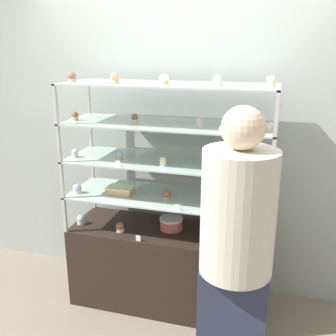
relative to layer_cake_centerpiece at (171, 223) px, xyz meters
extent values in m
plane|color=gray|center=(-0.02, -0.02, -0.70)|extent=(20.00, 20.00, 0.00)
cube|color=#A8B2AD|center=(-0.02, 0.38, 0.60)|extent=(8.00, 0.05, 2.60)
cube|color=black|center=(-0.02, -0.02, -0.38)|extent=(1.52, 0.52, 0.65)
cube|color=#B7B7BC|center=(-0.77, 0.23, 0.09)|extent=(0.02, 0.02, 0.28)
cube|color=#B7B7BC|center=(0.73, 0.23, 0.09)|extent=(0.02, 0.02, 0.28)
cube|color=#B7B7BC|center=(-0.77, -0.27, 0.09)|extent=(0.02, 0.02, 0.28)
cube|color=#B7B7BC|center=(0.73, -0.27, 0.09)|extent=(0.02, 0.02, 0.28)
cube|color=#B2C6C1|center=(-0.02, -0.02, 0.23)|extent=(1.52, 0.52, 0.01)
cube|color=#B7B7BC|center=(-0.77, 0.23, 0.37)|extent=(0.02, 0.02, 0.28)
cube|color=#B7B7BC|center=(0.73, 0.23, 0.37)|extent=(0.02, 0.02, 0.28)
cube|color=#B7B7BC|center=(-0.77, -0.27, 0.37)|extent=(0.02, 0.02, 0.28)
cube|color=#B7B7BC|center=(0.73, -0.27, 0.37)|extent=(0.02, 0.02, 0.28)
cube|color=#B2C6C1|center=(-0.02, -0.02, 0.51)|extent=(1.52, 0.52, 0.01)
cube|color=#B7B7BC|center=(-0.77, 0.23, 0.65)|extent=(0.02, 0.02, 0.28)
cube|color=#B7B7BC|center=(0.73, 0.23, 0.65)|extent=(0.02, 0.02, 0.28)
cube|color=#B7B7BC|center=(-0.77, -0.27, 0.65)|extent=(0.02, 0.02, 0.28)
cube|color=#B7B7BC|center=(0.73, -0.27, 0.65)|extent=(0.02, 0.02, 0.28)
cube|color=#B2C6C1|center=(-0.02, -0.02, 0.79)|extent=(1.52, 0.52, 0.01)
cube|color=#B7B7BC|center=(-0.77, 0.23, 0.93)|extent=(0.02, 0.02, 0.28)
cube|color=#B7B7BC|center=(0.73, 0.23, 0.93)|extent=(0.02, 0.02, 0.28)
cube|color=#B7B7BC|center=(-0.77, -0.27, 0.93)|extent=(0.02, 0.02, 0.28)
cube|color=#B7B7BC|center=(0.73, -0.27, 0.93)|extent=(0.02, 0.02, 0.28)
cube|color=#B2C6C1|center=(-0.02, -0.02, 1.07)|extent=(1.52, 0.52, 0.01)
cylinder|color=#C66660|center=(0.00, 0.00, -0.01)|extent=(0.18, 0.18, 0.08)
cylinder|color=white|center=(0.00, 0.00, 0.04)|extent=(0.18, 0.18, 0.01)
cube|color=#DBBC84|center=(-0.39, -0.06, 0.26)|extent=(0.20, 0.13, 0.05)
cube|color=#F4EAB2|center=(-0.39, -0.06, 0.28)|extent=(0.20, 0.14, 0.01)
cylinder|color=white|center=(-0.72, -0.11, -0.04)|extent=(0.06, 0.06, 0.03)
sphere|color=silver|center=(-0.72, -0.11, 0.00)|extent=(0.07, 0.07, 0.07)
cylinder|color=white|center=(-0.37, -0.15, -0.04)|extent=(0.06, 0.06, 0.03)
sphere|color=#8C5B42|center=(-0.37, -0.15, 0.00)|extent=(0.07, 0.07, 0.07)
cylinder|color=#CCB28C|center=(0.33, -0.10, -0.04)|extent=(0.06, 0.06, 0.03)
sphere|color=#8C5B42|center=(0.33, -0.10, 0.00)|extent=(0.07, 0.07, 0.07)
cylinder|color=beige|center=(0.67, -0.13, -0.04)|extent=(0.06, 0.06, 0.03)
sphere|color=#8C5B42|center=(0.67, -0.13, 0.00)|extent=(0.07, 0.07, 0.07)
cube|color=white|center=(-0.18, -0.26, -0.03)|extent=(0.04, 0.00, 0.04)
cylinder|color=white|center=(-0.71, -0.15, 0.24)|extent=(0.06, 0.06, 0.02)
sphere|color=silver|center=(-0.71, -0.15, 0.27)|extent=(0.07, 0.07, 0.07)
cylinder|color=#CCB28C|center=(-0.01, -0.08, 0.24)|extent=(0.06, 0.06, 0.02)
sphere|color=#8C5B42|center=(-0.01, -0.08, 0.27)|extent=(0.07, 0.07, 0.07)
cylinder|color=white|center=(0.67, -0.15, 0.24)|extent=(0.06, 0.06, 0.02)
sphere|color=#F4EAB2|center=(0.67, -0.15, 0.27)|extent=(0.07, 0.07, 0.07)
cube|color=white|center=(0.12, -0.26, 0.25)|extent=(0.04, 0.00, 0.04)
cylinder|color=beige|center=(-0.73, -0.12, 0.53)|extent=(0.05, 0.05, 0.03)
sphere|color=white|center=(-0.73, -0.12, 0.55)|extent=(0.05, 0.05, 0.05)
cylinder|color=#CCB28C|center=(-0.37, -0.09, 0.53)|extent=(0.05, 0.05, 0.03)
sphere|color=silver|center=(-0.37, -0.09, 0.55)|extent=(0.05, 0.05, 0.05)
cylinder|color=white|center=(-0.02, -0.15, 0.53)|extent=(0.05, 0.05, 0.03)
sphere|color=#F4EAB2|center=(-0.02, -0.15, 0.55)|extent=(0.05, 0.05, 0.05)
cylinder|color=beige|center=(0.32, -0.07, 0.53)|extent=(0.05, 0.05, 0.03)
sphere|color=#8C5B42|center=(0.32, -0.07, 0.55)|extent=(0.05, 0.05, 0.05)
cylinder|color=#CCB28C|center=(0.70, -0.16, 0.53)|extent=(0.05, 0.05, 0.03)
sphere|color=#8C5B42|center=(0.70, -0.16, 0.55)|extent=(0.05, 0.05, 0.05)
cube|color=white|center=(-0.32, -0.26, 0.54)|extent=(0.04, 0.00, 0.04)
cylinder|color=#CCB28C|center=(-0.72, -0.10, 0.81)|extent=(0.05, 0.05, 0.03)
sphere|color=#8C5B42|center=(-0.72, -0.10, 0.84)|extent=(0.05, 0.05, 0.05)
cylinder|color=beige|center=(-0.25, -0.08, 0.81)|extent=(0.05, 0.05, 0.03)
sphere|color=#8C5B42|center=(-0.25, -0.08, 0.84)|extent=(0.05, 0.05, 0.05)
cylinder|color=white|center=(0.23, -0.09, 0.81)|extent=(0.05, 0.05, 0.03)
sphere|color=silver|center=(0.23, -0.09, 0.84)|extent=(0.05, 0.05, 0.05)
cylinder|color=#CCB28C|center=(0.70, -0.14, 0.81)|extent=(0.05, 0.05, 0.03)
sphere|color=silver|center=(0.70, -0.14, 0.84)|extent=(0.05, 0.05, 0.05)
cube|color=white|center=(0.40, -0.26, 0.82)|extent=(0.04, 0.00, 0.04)
cylinder|color=#CCB28C|center=(-0.72, -0.10, 1.09)|extent=(0.06, 0.06, 0.02)
sphere|color=#8C5B42|center=(-0.72, -0.10, 1.12)|extent=(0.06, 0.06, 0.06)
cylinder|color=#CCB28C|center=(-0.38, -0.11, 1.09)|extent=(0.06, 0.06, 0.02)
sphere|color=#E5996B|center=(-0.38, -0.11, 1.12)|extent=(0.06, 0.06, 0.06)
cylinder|color=#CCB28C|center=(-0.03, -0.08, 1.09)|extent=(0.06, 0.06, 0.02)
sphere|color=#F4EAB2|center=(-0.03, -0.08, 1.12)|extent=(0.06, 0.06, 0.06)
cylinder|color=beige|center=(0.34, -0.09, 1.09)|extent=(0.06, 0.06, 0.02)
sphere|color=silver|center=(0.34, -0.09, 1.12)|extent=(0.06, 0.06, 0.06)
cylinder|color=white|center=(0.68, -0.07, 1.09)|extent=(0.06, 0.06, 0.02)
sphere|color=#F4EAB2|center=(0.68, -0.07, 1.12)|extent=(0.06, 0.06, 0.06)
cube|color=white|center=(0.36, -0.26, 1.10)|extent=(0.04, 0.00, 0.04)
cube|color=#282D47|center=(0.58, -0.72, -0.30)|extent=(0.39, 0.21, 0.81)
cylinder|color=beige|center=(0.58, -0.72, 0.46)|extent=(0.41, 0.41, 0.70)
sphere|color=beige|center=(0.58, -0.72, 0.93)|extent=(0.23, 0.23, 0.23)
camera|label=1|loc=(0.75, -2.70, 1.32)|focal=42.00mm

